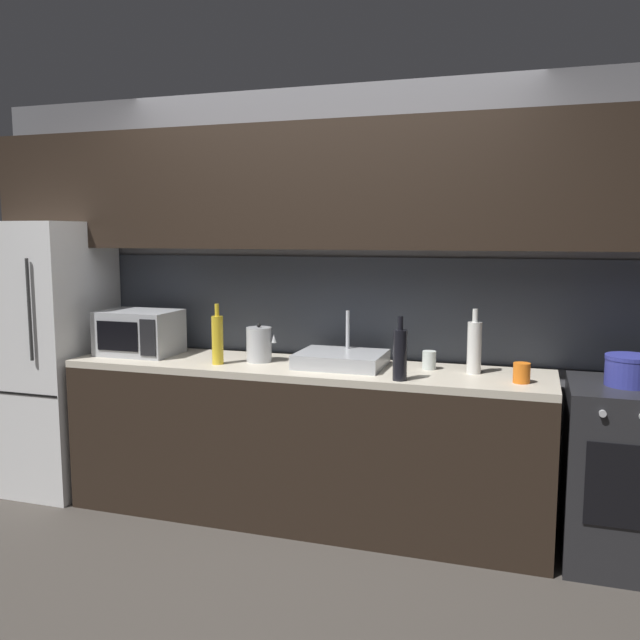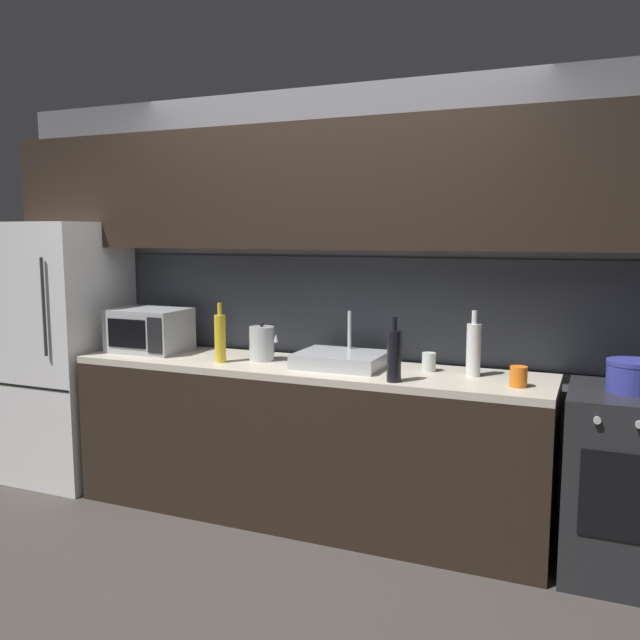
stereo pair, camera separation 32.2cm
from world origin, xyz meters
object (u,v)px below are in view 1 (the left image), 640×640
mug_orange (522,373)px  cooking_pot (630,370)px  oven_range (628,475)px  kettle (259,344)px  wine_bottle_white (474,347)px  wine_bottle_yellow (217,339)px  wine_bottle_dark (400,354)px  mug_clear (429,360)px  refrigerator (48,355)px  microwave (140,332)px

mug_orange → cooking_pot: bearing=10.7°
oven_range → mug_orange: 0.73m
kettle → wine_bottle_white: wine_bottle_white is taller
kettle → wine_bottle_yellow: (-0.19, -0.14, 0.04)m
wine_bottle_dark → mug_orange: 0.61m
cooking_pot → wine_bottle_dark: bearing=-168.6°
mug_orange → oven_range: bearing=10.1°
oven_range → wine_bottle_dark: (-1.11, -0.22, 0.58)m
cooking_pot → mug_clear: bearing=174.2°
refrigerator → wine_bottle_white: size_ratio=4.96×
microwave → mug_orange: microwave is taller
microwave → kettle: microwave is taller
wine_bottle_white → mug_clear: 0.26m
oven_range → kettle: kettle is taller
mug_orange → mug_clear: same height
oven_range → wine_bottle_white: 0.98m
microwave → wine_bottle_white: bearing=1.4°
refrigerator → wine_bottle_white: 2.70m
refrigerator → cooking_pot: (3.44, 0.00, 0.12)m
microwave → mug_orange: bearing=-2.9°
wine_bottle_dark → mug_clear: bearing=72.6°
wine_bottle_yellow → cooking_pot: wine_bottle_yellow is taller
microwave → wine_bottle_dark: (1.67, -0.24, 0.00)m
wine_bottle_dark → cooking_pot: bearing=11.4°
oven_range → wine_bottle_yellow: (-2.18, -0.12, 0.59)m
wine_bottle_yellow → mug_clear: bearing=10.7°
microwave → wine_bottle_dark: bearing=-8.2°
wine_bottle_white → microwave: bearing=-178.6°
wine_bottle_yellow → mug_orange: 1.66m
microwave → wine_bottle_white: size_ratio=1.33×
wine_bottle_yellow → mug_clear: size_ratio=3.42×
microwave → wine_bottle_white: 2.01m
mug_clear → wine_bottle_white: bearing=-7.9°
wine_bottle_white → wine_bottle_yellow: (-1.41, -0.19, 0.00)m
cooking_pot → wine_bottle_yellow: bearing=-176.8°
mug_clear → mug_orange: bearing=-21.7°
kettle → refrigerator: bearing=-179.2°
kettle → wine_bottle_dark: wine_bottle_dark is taller
wine_bottle_yellow → mug_clear: (1.17, 0.22, -0.09)m
mug_orange → mug_clear: size_ratio=0.99×
mug_clear → wine_bottle_dark: bearing=-107.4°
oven_range → mug_orange: (-0.52, -0.09, 0.50)m
oven_range → cooking_pot: (-0.02, 0.00, 0.53)m
wine_bottle_yellow → cooking_pot: (2.16, 0.12, -0.07)m
wine_bottle_white → mug_clear: (-0.24, 0.03, -0.09)m
wine_bottle_dark → wine_bottle_yellow: 1.07m
refrigerator → mug_orange: size_ratio=17.01×
oven_range → microwave: microwave is taller
mug_orange → cooking_pot: (0.50, 0.09, 0.03)m
kettle → wine_bottle_yellow: bearing=-143.9°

